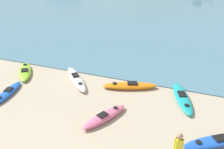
{
  "coord_description": "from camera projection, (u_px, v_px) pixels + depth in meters",
  "views": [
    {
      "loc": [
        4.8,
        -3.26,
        7.87
      ],
      "look_at": [
        -0.15,
        10.24,
        0.5
      ],
      "focal_mm": 42.0,
      "sensor_mm": 36.0,
      "label": 1
    }
  ],
  "objects": [
    {
      "name": "person_near_foreground",
      "position": [
        178.0,
        149.0,
        9.69
      ],
      "size": [
        0.35,
        0.25,
        1.71
      ],
      "color": "#4C4C4C",
      "rests_on": "ground_plane"
    },
    {
      "name": "kayak_on_sand_5",
      "position": [
        76.0,
        79.0,
        16.36
      ],
      "size": [
        2.83,
        3.03,
        0.38
      ],
      "color": "white",
      "rests_on": "ground_plane"
    },
    {
      "name": "kayak_on_sand_2",
      "position": [
        182.0,
        98.0,
        14.45
      ],
      "size": [
        1.84,
        3.42,
        0.31
      ],
      "color": "teal",
      "rests_on": "ground_plane"
    },
    {
      "name": "kayak_on_sand_7",
      "position": [
        25.0,
        72.0,
        17.28
      ],
      "size": [
        2.21,
        2.75,
        0.37
      ],
      "color": "#8CCC2D",
      "rests_on": "ground_plane"
    },
    {
      "name": "kayak_on_sand_6",
      "position": [
        105.0,
        116.0,
        12.86
      ],
      "size": [
        1.77,
        2.78,
        0.37
      ],
      "color": "#E5668C",
      "rests_on": "ground_plane"
    },
    {
      "name": "kayak_on_sand_3",
      "position": [
        130.0,
        86.0,
        15.58
      ],
      "size": [
        3.3,
        1.84,
        0.38
      ],
      "color": "orange",
      "rests_on": "ground_plane"
    },
    {
      "name": "kayak_on_sand_0",
      "position": [
        216.0,
        141.0,
        11.33
      ],
      "size": [
        3.04,
        2.4,
        0.31
      ],
      "color": "blue",
      "rests_on": "ground_plane"
    },
    {
      "name": "kayak_on_sand_8",
      "position": [
        8.0,
        93.0,
        14.93
      ],
      "size": [
        1.0,
        2.73,
        0.31
      ],
      "color": "blue",
      "rests_on": "ground_plane"
    }
  ]
}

